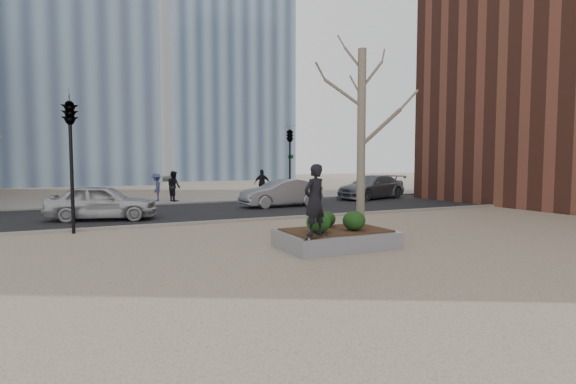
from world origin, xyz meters
name	(u,v)px	position (x,y,z in m)	size (l,w,h in m)	color
ground	(303,250)	(0.00, 0.00, 0.00)	(120.00, 120.00, 0.00)	tan
street	(206,211)	(0.00, 10.00, 0.01)	(60.00, 8.00, 0.02)	black
far_sidewalk	(176,199)	(0.00, 17.00, 0.01)	(60.00, 6.00, 0.02)	gray
planter	(336,239)	(1.00, 0.00, 0.23)	(3.00, 2.00, 0.45)	gray
planter_mulch	(336,230)	(1.00, 0.00, 0.47)	(2.70, 1.70, 0.04)	#382314
sycamore_tree	(362,110)	(2.00, 0.30, 3.79)	(2.80, 2.80, 6.60)	gray
shrub_left	(318,222)	(0.32, -0.27, 0.76)	(0.63, 0.63, 0.54)	#1A3D13
shrub_middle	(327,219)	(1.02, 0.54, 0.71)	(0.52, 0.52, 0.44)	#193B12
shrub_right	(354,221)	(1.37, -0.34, 0.75)	(0.61, 0.61, 0.52)	black
skateboard	(314,237)	(-0.10, -0.82, 0.49)	(0.78, 0.20, 0.07)	black
skateboarder	(315,200)	(-0.10, -0.82, 1.40)	(0.64, 0.42, 1.75)	black
police_car	(103,202)	(-4.48, 8.67, 0.72)	(1.66, 4.14, 1.41)	#BAB9BE
car_silver	(281,193)	(4.04, 10.44, 0.71)	(1.46, 4.19, 1.38)	gray
car_third	(371,187)	(11.01, 12.40, 0.74)	(2.02, 4.97, 1.44)	slate
pedestrian_a	(174,186)	(-0.37, 15.68, 0.90)	(0.85, 0.66, 1.74)	black
pedestrian_b	(156,187)	(-1.26, 16.20, 0.82)	(1.03, 0.59, 1.60)	#3D436E
pedestrian_c	(262,183)	(5.24, 16.04, 0.91)	(1.04, 0.43, 1.78)	black
traffic_light_near	(71,164)	(-5.50, 5.60, 2.25)	(0.60, 2.48, 4.50)	black
traffic_light_far	(290,162)	(6.50, 14.60, 2.25)	(0.60, 2.48, 4.50)	black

